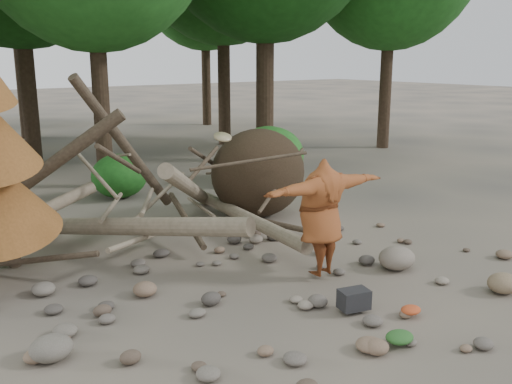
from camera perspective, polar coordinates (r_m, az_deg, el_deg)
ground at (r=8.25m, az=3.79°, el=-11.92°), size 120.00×120.00×0.00m
deadfall_pile at (r=12.32m, az=-1.75°, el=1.36°), size 8.55×5.24×3.30m
bush_mid at (r=14.89m, az=-13.52°, el=1.57°), size 1.40×1.40×1.12m
bush_right at (r=16.27m, az=1.29°, el=3.79°), size 2.00×2.00×1.60m
frisbee_thrower at (r=9.14m, az=6.53°, el=-2.50°), size 2.85×1.05×2.38m
backpack at (r=8.30m, az=9.75°, el=-10.90°), size 0.47×0.38×0.28m
cloth_green at (r=7.56m, az=14.13°, el=-14.23°), size 0.38×0.32×0.14m
cloth_orange at (r=8.36m, az=15.21°, el=-11.62°), size 0.30×0.25×0.11m
boulder_front_right at (r=9.59m, az=23.50°, el=-8.36°), size 0.51×0.46×0.31m
boulder_mid_right at (r=10.01m, az=13.90°, el=-6.43°), size 0.65×0.58×0.39m
boulder_mid_left at (r=7.42m, az=-19.79°, el=-14.48°), size 0.51×0.46×0.31m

